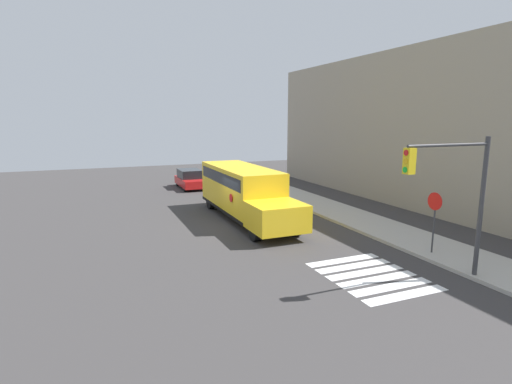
{
  "coord_description": "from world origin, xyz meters",
  "views": [
    {
      "loc": [
        19.49,
        -7.11,
        5.59
      ],
      "look_at": [
        -0.71,
        1.28,
        1.6
      ],
      "focal_mm": 28.0,
      "sensor_mm": 36.0,
      "label": 1
    }
  ],
  "objects_px": {
    "school_bus": "(244,190)",
    "stop_sign": "(434,214)",
    "parked_car": "(190,179)",
    "traffic_light": "(458,187)"
  },
  "relations": [
    {
      "from": "school_bus",
      "to": "stop_sign",
      "type": "xyz_separation_m",
      "value": [
        8.99,
        4.9,
        0.14
      ]
    },
    {
      "from": "school_bus",
      "to": "parked_car",
      "type": "distance_m",
      "value": 11.34
    },
    {
      "from": "school_bus",
      "to": "traffic_light",
      "type": "height_order",
      "value": "traffic_light"
    },
    {
      "from": "parked_car",
      "to": "traffic_light",
      "type": "bearing_deg",
      "value": 9.21
    },
    {
      "from": "parked_car",
      "to": "traffic_light",
      "type": "relative_size",
      "value": 0.84
    },
    {
      "from": "school_bus",
      "to": "stop_sign",
      "type": "distance_m",
      "value": 10.24
    },
    {
      "from": "stop_sign",
      "to": "traffic_light",
      "type": "height_order",
      "value": "traffic_light"
    },
    {
      "from": "traffic_light",
      "to": "parked_car",
      "type": "bearing_deg",
      "value": -170.79
    },
    {
      "from": "stop_sign",
      "to": "parked_car",
      "type": "bearing_deg",
      "value": -165.27
    },
    {
      "from": "stop_sign",
      "to": "school_bus",
      "type": "bearing_deg",
      "value": -151.43
    }
  ]
}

